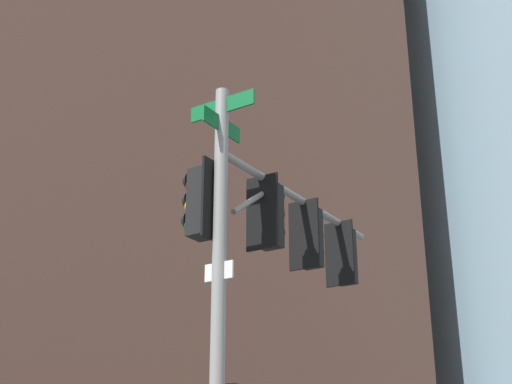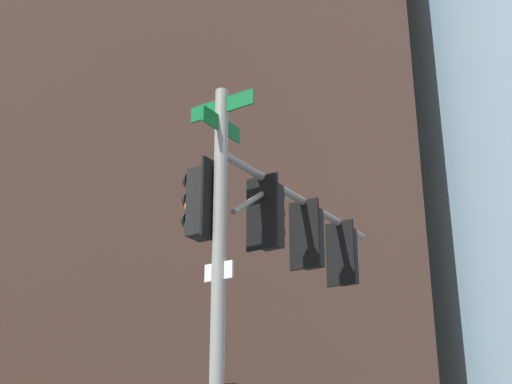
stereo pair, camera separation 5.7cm
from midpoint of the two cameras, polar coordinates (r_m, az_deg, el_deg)
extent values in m
cylinder|color=gray|center=(9.91, -2.74, -9.98)|extent=(0.19, 0.19, 6.86)
cylinder|color=gray|center=(12.43, 3.59, -0.66)|extent=(3.60, 2.94, 0.12)
cylinder|color=gray|center=(11.11, -0.09, -0.60)|extent=(0.86, 0.72, 0.75)
cube|color=#0F6B33|center=(11.00, -2.44, 6.48)|extent=(0.72, 0.88, 0.24)
cube|color=#0F6B33|center=(10.86, -2.47, 5.08)|extent=(0.71, 0.58, 0.24)
cube|color=white|center=(10.07, -2.66, -5.99)|extent=(0.31, 0.37, 0.24)
cube|color=black|center=(11.42, 1.13, -1.78)|extent=(0.48, 0.48, 1.00)
cube|color=black|center=(11.27, 0.61, -1.50)|extent=(0.37, 0.45, 1.16)
sphere|color=red|center=(11.69, 1.65, -0.68)|extent=(0.20, 0.20, 0.20)
cylinder|color=black|center=(11.78, 1.82, -0.36)|extent=(0.18, 0.20, 0.23)
sphere|color=#4C330A|center=(11.59, 1.67, -2.06)|extent=(0.20, 0.20, 0.20)
cylinder|color=black|center=(11.67, 1.83, -1.74)|extent=(0.18, 0.20, 0.23)
sphere|color=#0A3819|center=(11.49, 1.69, -3.47)|extent=(0.20, 0.20, 0.20)
cylinder|color=black|center=(11.57, 1.85, -3.13)|extent=(0.18, 0.20, 0.23)
cube|color=black|center=(12.45, 4.22, -3.42)|extent=(0.48, 0.48, 1.00)
cube|color=black|center=(12.29, 3.79, -3.19)|extent=(0.37, 0.45, 1.16)
sphere|color=#470A07|center=(12.72, 4.64, -2.37)|extent=(0.20, 0.20, 0.20)
cylinder|color=black|center=(12.80, 4.77, -2.07)|extent=(0.18, 0.20, 0.23)
sphere|color=#F29E0C|center=(12.62, 4.68, -3.66)|extent=(0.20, 0.20, 0.20)
cylinder|color=black|center=(12.70, 4.81, -3.34)|extent=(0.18, 0.20, 0.23)
sphere|color=#0A3819|center=(12.53, 4.72, -4.96)|extent=(0.20, 0.20, 0.20)
cylinder|color=black|center=(12.61, 4.85, -4.64)|extent=(0.18, 0.20, 0.23)
cube|color=black|center=(13.52, 6.85, -4.79)|extent=(0.48, 0.48, 1.00)
cube|color=black|center=(13.35, 6.48, -4.60)|extent=(0.37, 0.45, 1.16)
sphere|color=red|center=(13.78, 7.18, -3.80)|extent=(0.20, 0.20, 0.20)
cylinder|color=black|center=(13.86, 7.28, -3.51)|extent=(0.18, 0.20, 0.23)
sphere|color=#4C330A|center=(13.69, 7.24, -4.99)|extent=(0.20, 0.20, 0.20)
cylinder|color=black|center=(13.77, 7.34, -4.70)|extent=(0.18, 0.20, 0.23)
sphere|color=#0A3819|center=(13.61, 7.30, -6.20)|extent=(0.20, 0.20, 0.20)
cylinder|color=black|center=(13.69, 7.40, -5.90)|extent=(0.18, 0.20, 0.23)
cube|color=black|center=(10.56, -3.87, -0.85)|extent=(0.48, 0.48, 1.00)
cube|color=black|center=(10.46, -3.04, -0.65)|extent=(0.45, 0.37, 1.16)
sphere|color=#470A07|center=(10.79, -4.70, 0.43)|extent=(0.20, 0.20, 0.20)
cylinder|color=black|center=(10.86, -4.96, 0.80)|extent=(0.20, 0.18, 0.23)
sphere|color=#F29E0C|center=(10.68, -4.75, -1.06)|extent=(0.20, 0.20, 0.20)
cylinder|color=black|center=(10.75, -5.01, -0.68)|extent=(0.20, 0.18, 0.23)
sphere|color=#0A3819|center=(10.58, -4.80, -2.59)|extent=(0.20, 0.20, 0.20)
cylinder|color=black|center=(10.65, -5.06, -2.19)|extent=(0.20, 0.18, 0.23)
cube|color=#4C3328|center=(52.26, -5.34, 7.24)|extent=(25.30, 17.15, 53.13)
cube|color=brown|center=(60.37, 12.60, -3.23)|extent=(16.69, 15.58, 39.87)
cube|color=brown|center=(77.49, -3.27, -8.56)|extent=(23.32, 17.80, 37.76)
camera|label=1|loc=(0.03, -89.86, -0.06)|focal=53.09mm
camera|label=2|loc=(0.03, 90.14, 0.06)|focal=53.09mm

